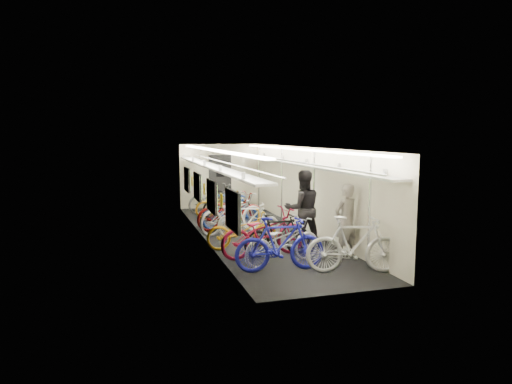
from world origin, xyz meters
TOP-DOWN VIEW (x-y plane):
  - train_car_shell at (-0.36, 0.71)m, footprint 10.00×10.00m
  - bicycle_0 at (-0.33, -3.01)m, footprint 2.00×1.16m
  - bicycle_1 at (-0.54, -3.44)m, footprint 1.89×0.65m
  - bicycle_2 at (-0.53, -2.30)m, footprint 2.19×1.08m
  - bicycle_3 at (-0.19, -2.31)m, footprint 1.64×0.52m
  - bicycle_4 at (-0.81, -1.42)m, footprint 1.77×0.66m
  - bicycle_5 at (-0.39, -0.49)m, footprint 1.73×1.09m
  - bicycle_6 at (-0.62, 0.38)m, footprint 2.24×1.45m
  - bicycle_7 at (-0.56, 0.89)m, footprint 1.77×0.66m
  - bicycle_8 at (-0.56, 0.86)m, footprint 2.14×1.04m
  - bicycle_9 at (-0.29, 2.45)m, footprint 1.67×0.76m
  - bicycle_10 at (-0.45, 2.47)m, footprint 1.88×1.16m
  - bicycle_11 at (0.83, -3.98)m, footprint 2.00×1.05m
  - bicycle_12 at (-0.46, 3.85)m, footprint 2.04×1.10m
  - passenger_near at (1.20, -2.88)m, footprint 0.70×0.55m
  - passenger_mid at (0.66, -1.67)m, footprint 0.97×0.78m
  - backpack at (1.62, -2.41)m, footprint 0.29×0.22m

SIDE VIEW (x-z plane):
  - bicycle_4 at x=-0.81m, z-range 0.00..0.92m
  - bicycle_10 at x=-0.45m, z-range 0.00..0.93m
  - bicycle_9 at x=-0.29m, z-range 0.00..0.97m
  - bicycle_3 at x=-0.19m, z-range 0.00..0.98m
  - bicycle_0 at x=-0.33m, z-range 0.00..0.99m
  - bicycle_5 at x=-0.39m, z-range 0.00..1.01m
  - bicycle_12 at x=-0.46m, z-range 0.00..1.01m
  - bicycle_7 at x=-0.56m, z-range 0.00..1.04m
  - bicycle_8 at x=-0.56m, z-range 0.00..1.08m
  - bicycle_2 at x=-0.53m, z-range 0.00..1.10m
  - bicycle_6 at x=-0.62m, z-range 0.00..1.11m
  - bicycle_1 at x=-0.54m, z-range 0.00..1.12m
  - bicycle_11 at x=0.83m, z-range 0.00..1.16m
  - passenger_near at x=1.20m, z-range 0.00..1.67m
  - passenger_mid at x=0.66m, z-range 0.00..1.89m
  - backpack at x=1.62m, z-range 1.09..1.47m
  - train_car_shell at x=-0.36m, z-range -3.34..6.66m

